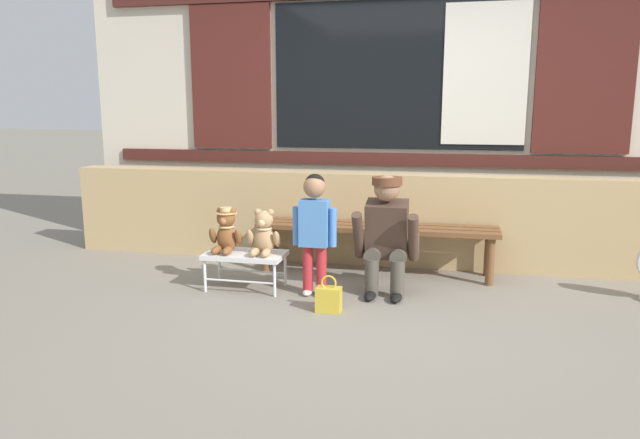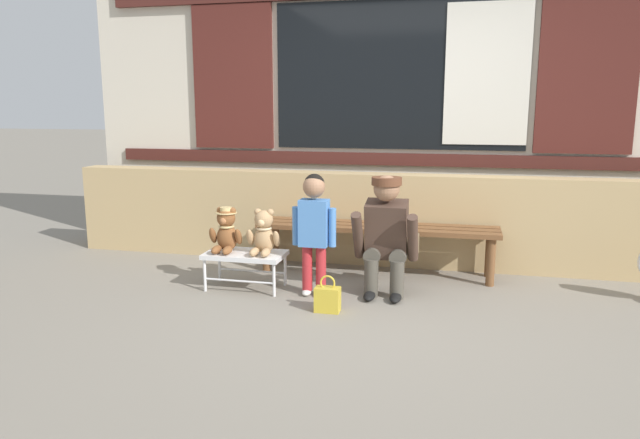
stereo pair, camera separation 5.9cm
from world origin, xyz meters
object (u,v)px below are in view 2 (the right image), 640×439
adult_crouching (387,235)px  teddy_bear_plain (264,234)px  teddy_bear_with_hat (226,231)px  wooden_bench_long (376,233)px  small_display_bench (245,257)px  child_standing (314,221)px  handbag_on_ground (328,299)px

adult_crouching → teddy_bear_plain: bearing=-173.7°
teddy_bear_with_hat → teddy_bear_plain: same height
wooden_bench_long → small_display_bench: wooden_bench_long is taller
adult_crouching → child_standing: bearing=-164.5°
teddy_bear_plain → handbag_on_ground: size_ratio=1.34×
wooden_bench_long → teddy_bear_plain: 1.06m
adult_crouching → teddy_bear_with_hat: bearing=-175.3°
wooden_bench_long → child_standing: size_ratio=2.19×
teddy_bear_with_hat → teddy_bear_plain: (0.32, -0.00, -0.01)m
wooden_bench_long → teddy_bear_plain: (-0.81, -0.67, 0.09)m
wooden_bench_long → teddy_bear_plain: bearing=-140.4°
small_display_bench → teddy_bear_with_hat: 0.26m
teddy_bear_plain → child_standing: 0.45m
wooden_bench_long → adult_crouching: bearing=-73.7°
teddy_bear_with_hat → handbag_on_ground: size_ratio=1.34×
wooden_bench_long → child_standing: (-0.38, -0.72, 0.22)m
wooden_bench_long → handbag_on_ground: (-0.20, -1.06, -0.28)m
child_standing → handbag_on_ground: bearing=-61.7°
small_display_bench → child_standing: child_standing is taller
teddy_bear_with_hat → child_standing: bearing=-3.6°
small_display_bench → child_standing: size_ratio=0.67×
teddy_bear_with_hat → handbag_on_ground: bearing=-22.7°
small_display_bench → adult_crouching: bearing=5.5°
teddy_bear_plain → teddy_bear_with_hat: bearing=179.9°
child_standing → adult_crouching: child_standing is taller
wooden_bench_long → handbag_on_ground: 1.11m
wooden_bench_long → teddy_bear_with_hat: bearing=-149.3°
teddy_bear_with_hat → adult_crouching: 1.30m
teddy_bear_with_hat → child_standing: size_ratio=0.38×
small_display_bench → handbag_on_ground: size_ratio=2.35×
teddy_bear_plain → handbag_on_ground: bearing=-32.4°
teddy_bear_plain → adult_crouching: 0.98m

